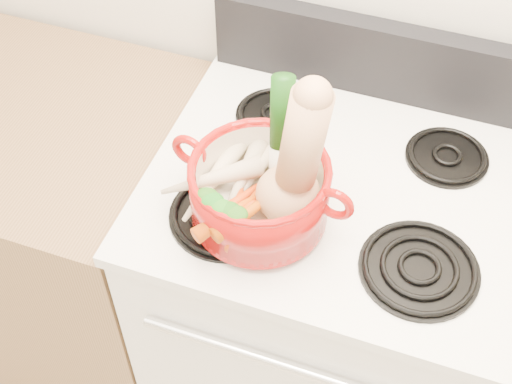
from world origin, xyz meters
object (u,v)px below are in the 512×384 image
(dutch_oven, at_px, (260,192))
(stove_body, at_px, (324,309))
(leek, at_px, (280,137))
(squash, at_px, (296,158))

(dutch_oven, bearing_deg, stove_body, 55.55)
(dutch_oven, distance_m, leek, 0.12)
(squash, bearing_deg, dutch_oven, 159.69)
(stove_body, xyz_separation_m, squash, (-0.06, -0.14, 0.69))
(stove_body, bearing_deg, dutch_oven, -131.21)
(dutch_oven, bearing_deg, leek, 76.92)
(stove_body, xyz_separation_m, dutch_oven, (-0.13, -0.14, 0.57))
(squash, height_order, leek, squash)
(squash, xyz_separation_m, leek, (-0.05, 0.05, -0.01))
(stove_body, relative_size, leek, 3.31)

